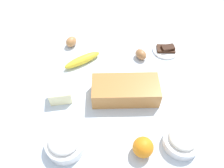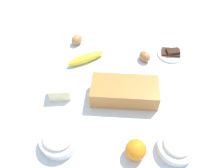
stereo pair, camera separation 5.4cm
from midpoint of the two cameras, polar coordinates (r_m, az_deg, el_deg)
name	(u,v)px [view 1 (the left image)]	position (r m, az deg, el deg)	size (l,w,h in m)	color
ground_plane	(112,91)	(1.00, -1.56, -1.86)	(2.40, 2.40, 0.02)	silver
loaf_pan	(125,90)	(0.94, 1.80, -1.65)	(0.29, 0.14, 0.08)	#B77A3D
flour_bowl	(182,140)	(0.86, 15.71, -13.72)	(0.13, 0.13, 0.07)	white
sugar_bowl	(65,142)	(0.85, -13.81, -14.42)	(0.14, 0.14, 0.07)	white
banana	(82,60)	(1.10, -9.03, 6.07)	(0.19, 0.04, 0.04)	yellow
orange_fruit	(143,147)	(0.82, 6.01, -15.89)	(0.07, 0.07, 0.07)	orange
butter_block	(60,95)	(0.97, -14.66, -2.71)	(0.09, 0.06, 0.06)	#F4EDB2
egg_near_butter	(71,42)	(1.20, -11.72, 10.54)	(0.05, 0.05, 0.06)	#BC7F4D
egg_beside_bowl	(141,54)	(1.11, 6.01, 7.51)	(0.05, 0.05, 0.07)	#A26D42
chocolate_plate	(166,50)	(1.18, 12.34, 8.57)	(0.13, 0.13, 0.03)	white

